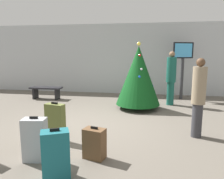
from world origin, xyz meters
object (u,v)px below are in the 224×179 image
(traveller_0, at_px, (171,77))
(suitcase_2, at_px, (94,144))
(suitcase_3, at_px, (35,140))
(flight_info_kiosk, at_px, (183,60))
(waiting_bench, at_px, (46,90))
(traveller_1, at_px, (198,96))
(suitcase_4, at_px, (55,123))
(holiday_tree, at_px, (138,75))
(suitcase_0, at_px, (56,155))

(traveller_0, xyz_separation_m, suitcase_2, (-1.66, -4.35, -0.73))
(suitcase_3, bearing_deg, flight_info_kiosk, 60.84)
(traveller_0, bearing_deg, waiting_bench, 178.09)
(waiting_bench, distance_m, traveller_0, 4.84)
(suitcase_3, bearing_deg, waiting_bench, 114.34)
(traveller_1, height_order, suitcase_2, traveller_1)
(traveller_0, distance_m, suitcase_4, 4.62)
(waiting_bench, relative_size, suitcase_3, 1.59)
(holiday_tree, height_order, waiting_bench, holiday_tree)
(flight_info_kiosk, xyz_separation_m, suitcase_0, (-2.57, -6.15, -1.18))
(flight_info_kiosk, distance_m, suitcase_0, 6.76)
(waiting_bench, bearing_deg, suitcase_4, -61.24)
(waiting_bench, height_order, traveller_0, traveller_0)
(suitcase_3, bearing_deg, traveller_0, 60.05)
(suitcase_0, bearing_deg, suitcase_2, 61.67)
(holiday_tree, relative_size, suitcase_0, 2.77)
(suitcase_2, bearing_deg, suitcase_3, -165.85)
(holiday_tree, height_order, suitcase_3, holiday_tree)
(waiting_bench, relative_size, traveller_0, 0.67)
(traveller_1, bearing_deg, suitcase_3, -151.49)
(suitcase_2, xyz_separation_m, suitcase_4, (-1.00, 0.61, 0.13))
(waiting_bench, distance_m, suitcase_0, 5.91)
(suitcase_4, bearing_deg, holiday_tree, 62.64)
(waiting_bench, bearing_deg, suitcase_2, -55.17)
(suitcase_2, distance_m, suitcase_3, 1.02)
(flight_info_kiosk, relative_size, traveller_1, 1.28)
(holiday_tree, relative_size, suitcase_2, 3.74)
(traveller_0, bearing_deg, suitcase_2, -110.93)
(suitcase_3, height_order, suitcase_4, suitcase_4)
(traveller_0, bearing_deg, suitcase_3, -119.95)
(suitcase_3, bearing_deg, suitcase_2, 14.15)
(traveller_0, height_order, suitcase_3, traveller_0)
(waiting_bench, height_order, suitcase_3, suitcase_3)
(suitcase_0, height_order, suitcase_3, suitcase_3)
(flight_info_kiosk, height_order, traveller_0, flight_info_kiosk)
(suitcase_3, bearing_deg, holiday_tree, 68.24)
(flight_info_kiosk, xyz_separation_m, traveller_1, (-0.20, -4.06, -0.63))
(waiting_bench, distance_m, suitcase_4, 4.44)
(waiting_bench, xyz_separation_m, suitcase_3, (2.15, -4.75, 0.03))
(suitcase_2, bearing_deg, traveller_0, 69.07)
(traveller_0, relative_size, suitcase_4, 2.24)
(flight_info_kiosk, height_order, waiting_bench, flight_info_kiosk)
(holiday_tree, relative_size, traveller_0, 1.16)
(traveller_1, distance_m, suitcase_2, 2.49)
(suitcase_3, relative_size, suitcase_4, 0.94)
(waiting_bench, relative_size, suitcase_4, 1.50)
(suitcase_0, distance_m, suitcase_4, 1.47)
(suitcase_4, bearing_deg, flight_info_kiosk, 56.56)
(traveller_1, bearing_deg, suitcase_0, -138.60)
(suitcase_4, bearing_deg, traveller_1, 14.15)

